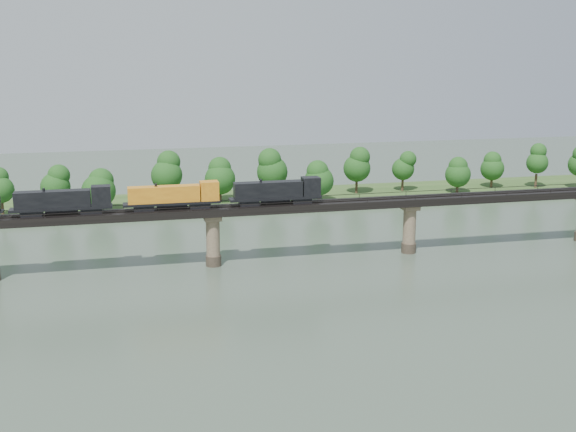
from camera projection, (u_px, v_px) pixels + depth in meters
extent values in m
plane|color=#384739|center=(239.00, 322.00, 110.07)|extent=(400.00, 400.00, 0.00)
cube|color=#2D491D|center=(187.00, 203.00, 190.51)|extent=(300.00, 24.00, 1.60)
cylinder|color=#473A2D|center=(214.00, 261.00, 138.30)|extent=(3.00, 3.00, 2.00)
cylinder|color=#877358|center=(213.00, 238.00, 137.28)|extent=(2.60, 2.60, 9.00)
cube|color=#877358|center=(212.00, 217.00, 136.37)|extent=(3.20, 3.20, 1.00)
cylinder|color=#473A2D|center=(409.00, 248.00, 147.18)|extent=(3.00, 3.00, 2.00)
cylinder|color=#877358|center=(409.00, 226.00, 146.16)|extent=(2.60, 2.60, 9.00)
cube|color=#877358|center=(410.00, 207.00, 145.26)|extent=(3.20, 3.20, 1.00)
cube|color=black|center=(212.00, 211.00, 136.09)|extent=(220.00, 5.00, 1.50)
cube|color=black|center=(213.00, 208.00, 135.19)|extent=(220.00, 0.12, 0.16)
cube|color=black|center=(212.00, 206.00, 136.62)|extent=(220.00, 0.12, 0.16)
cube|color=black|center=(214.00, 206.00, 133.49)|extent=(220.00, 0.10, 0.10)
cube|color=black|center=(211.00, 201.00, 138.04)|extent=(220.00, 0.10, 0.10)
cube|color=black|center=(214.00, 208.00, 133.57)|extent=(0.08, 0.08, 0.70)
cube|color=black|center=(211.00, 203.00, 138.12)|extent=(0.08, 0.08, 0.70)
cylinder|color=#382619|center=(3.00, 209.00, 171.82)|extent=(0.70, 0.70, 3.51)
sphere|color=#144313|center=(1.00, 190.00, 170.76)|extent=(6.31, 6.31, 6.31)
sphere|color=#144313|center=(0.00, 178.00, 170.10)|extent=(4.73, 4.73, 4.73)
cylinder|color=#382619|center=(57.00, 205.00, 176.94)|extent=(0.70, 0.70, 3.34)
sphere|color=#144313|center=(55.00, 187.00, 175.93)|extent=(7.18, 7.18, 7.18)
sphere|color=#144313|center=(55.00, 176.00, 175.30)|extent=(5.39, 5.39, 5.39)
cylinder|color=#382619|center=(100.00, 206.00, 176.72)|extent=(0.70, 0.70, 2.83)
sphere|color=#144313|center=(99.00, 191.00, 175.87)|extent=(8.26, 8.26, 8.26)
sphere|color=#144313|center=(98.00, 181.00, 175.33)|extent=(6.19, 6.19, 6.19)
cylinder|color=#382619|center=(167.00, 195.00, 186.55)|extent=(0.70, 0.70, 3.96)
sphere|color=#144313|center=(167.00, 175.00, 185.36)|extent=(8.07, 8.07, 8.07)
sphere|color=#144313|center=(166.00, 163.00, 184.61)|extent=(6.05, 6.05, 6.05)
cylinder|color=#382619|center=(220.00, 196.00, 188.19)|extent=(0.70, 0.70, 3.27)
sphere|color=#144313|center=(220.00, 179.00, 187.20)|extent=(8.03, 8.03, 8.03)
sphere|color=#144313|center=(220.00, 169.00, 186.59)|extent=(6.02, 6.02, 6.02)
cylinder|color=#382619|center=(272.00, 191.00, 192.36)|extent=(0.70, 0.70, 3.92)
sphere|color=#144313|center=(272.00, 172.00, 191.18)|extent=(8.29, 8.29, 8.29)
sphere|color=#144313|center=(272.00, 160.00, 190.44)|extent=(6.21, 6.21, 6.21)
cylinder|color=#382619|center=(319.00, 196.00, 188.29)|extent=(0.70, 0.70, 3.02)
sphere|color=#144313|center=(319.00, 181.00, 187.38)|extent=(7.74, 7.74, 7.74)
sphere|color=#144313|center=(319.00, 171.00, 186.81)|extent=(5.80, 5.80, 5.80)
cylinder|color=#382619|center=(356.00, 186.00, 199.37)|extent=(0.70, 0.70, 3.80)
sphere|color=#144313|center=(357.00, 168.00, 198.22)|extent=(7.47, 7.47, 7.47)
sphere|color=#144313|center=(357.00, 157.00, 197.50)|extent=(5.60, 5.60, 5.60)
cylinder|color=#382619|center=(402.00, 185.00, 202.67)|extent=(0.70, 0.70, 3.38)
sphere|color=#144313|center=(403.00, 169.00, 201.65)|extent=(6.23, 6.23, 6.23)
sphere|color=#144313|center=(403.00, 159.00, 201.01)|extent=(4.67, 4.67, 4.67)
cylinder|color=#382619|center=(457.00, 188.00, 200.25)|extent=(0.70, 0.70, 2.77)
sphere|color=#144313|center=(458.00, 175.00, 199.41)|extent=(7.04, 7.04, 7.04)
sphere|color=#144313|center=(458.00, 166.00, 198.89)|extent=(5.28, 5.28, 5.28)
cylinder|color=#382619|center=(491.00, 182.00, 208.09)|extent=(0.70, 0.70, 2.94)
sphere|color=#144313|center=(492.00, 169.00, 207.20)|extent=(6.73, 6.73, 6.73)
sphere|color=#144313|center=(493.00, 160.00, 206.65)|extent=(5.05, 5.05, 5.05)
cylinder|color=#382619|center=(536.00, 181.00, 207.38)|extent=(0.70, 0.70, 3.94)
sphere|color=#144313|center=(537.00, 163.00, 206.19)|extent=(6.17, 6.17, 6.17)
sphere|color=#144313|center=(538.00, 151.00, 205.45)|extent=(4.62, 4.62, 4.62)
cube|color=black|center=(301.00, 200.00, 139.65)|extent=(3.75, 2.25, 1.03)
cube|color=black|center=(249.00, 203.00, 137.37)|extent=(3.75, 2.25, 1.03)
cube|color=black|center=(275.00, 198.00, 138.36)|extent=(17.81, 2.81, 0.47)
cube|color=black|center=(268.00, 190.00, 137.66)|extent=(13.12, 2.53, 3.00)
cube|color=black|center=(311.00, 186.00, 139.47)|extent=(3.37, 2.81, 3.56)
cylinder|color=black|center=(275.00, 201.00, 138.48)|extent=(5.62, 1.31, 1.31)
cube|color=black|center=(200.00, 205.00, 135.28)|extent=(3.75, 2.25, 1.03)
cube|color=black|center=(144.00, 208.00, 132.99)|extent=(3.75, 2.25, 1.03)
cube|color=black|center=(172.00, 203.00, 133.99)|extent=(17.81, 2.81, 0.47)
cube|color=orange|center=(164.00, 194.00, 133.29)|extent=(13.12, 2.53, 3.00)
cube|color=orange|center=(209.00, 191.00, 135.10)|extent=(3.37, 2.81, 3.56)
cylinder|color=black|center=(172.00, 206.00, 134.11)|extent=(5.62, 1.31, 1.31)
cube|color=black|center=(91.00, 210.00, 130.91)|extent=(3.75, 2.25, 1.03)
cube|color=black|center=(32.00, 213.00, 128.62)|extent=(3.75, 2.25, 1.03)
cube|color=black|center=(62.00, 208.00, 129.62)|extent=(17.81, 2.81, 0.47)
cube|color=black|center=(53.00, 199.00, 128.92)|extent=(13.12, 2.53, 3.00)
cube|color=black|center=(101.00, 195.00, 130.72)|extent=(3.37, 2.81, 3.56)
cylinder|color=black|center=(62.00, 211.00, 129.74)|extent=(5.62, 1.31, 1.31)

